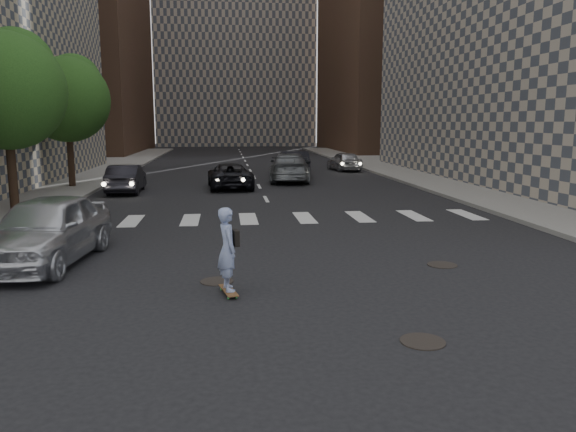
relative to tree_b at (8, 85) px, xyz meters
name	(u,v)px	position (x,y,z in m)	size (l,w,h in m)	color
ground	(319,296)	(9.45, -11.14, -4.65)	(160.00, 160.00, 0.00)	black
sidewalk_right	(510,180)	(23.95, 8.86, -4.57)	(13.00, 80.00, 0.15)	gray
tree_b	(8,85)	(0.00, 0.00, 0.00)	(4.20, 4.20, 6.60)	#382619
tree_c	(69,96)	(0.00, 8.00, 0.00)	(4.20, 4.20, 6.60)	#382619
manhole_a	(423,341)	(10.65, -13.64, -4.64)	(0.70, 0.70, 0.02)	black
manhole_b	(217,281)	(7.45, -9.94, -4.64)	(0.70, 0.70, 0.02)	black
manhole_c	(442,265)	(12.75, -9.14, -4.64)	(0.70, 0.70, 0.02)	black
skateboarder	(228,249)	(7.70, -10.85, -3.74)	(0.52, 0.90, 1.74)	brown
silver_sedan	(46,230)	(3.40, -7.87, -3.82)	(1.95, 4.84, 1.65)	silver
traffic_car_a	(126,179)	(2.95, 5.98, -3.97)	(1.42, 4.08, 1.34)	black
traffic_car_b	(290,167)	(11.37, 10.24, -3.84)	(2.25, 5.53, 1.61)	slate
traffic_car_c	(230,176)	(7.93, 7.23, -4.01)	(2.13, 4.62, 1.28)	black
traffic_car_d	(344,161)	(15.95, 16.86, -3.97)	(1.59, 3.94, 1.34)	silver
traffic_car_e	(294,163)	(12.08, 14.01, -3.87)	(1.64, 4.69, 1.55)	black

